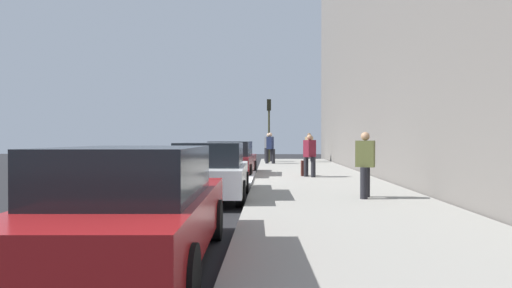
# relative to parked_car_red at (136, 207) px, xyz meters

# --- Properties ---
(ground_plane) EXTENTS (56.00, 56.00, 0.00)m
(ground_plane) POSITION_rel_parked_car_red_xyz_m (11.82, -0.12, -0.76)
(ground_plane) COLOR black
(sidewalk) EXTENTS (28.00, 4.60, 0.15)m
(sidewalk) POSITION_rel_parked_car_red_xyz_m (11.82, -3.42, -0.68)
(sidewalk) COLOR gray
(sidewalk) RESTS_ON ground
(lane_stripe_centre) EXTENTS (28.00, 0.14, 0.01)m
(lane_stripe_centre) POSITION_rel_parked_car_red_xyz_m (11.82, 3.08, -0.75)
(lane_stripe_centre) COLOR gold
(lane_stripe_centre) RESTS_ON ground
(snow_bank_curb) EXTENTS (5.36, 0.56, 0.22)m
(snow_bank_curb) POSITION_rel_parked_car_red_xyz_m (10.44, -0.82, -0.65)
(snow_bank_curb) COLOR white
(snow_bank_curb) RESTS_ON ground
(parked_car_red) EXTENTS (4.55, 2.01, 1.51)m
(parked_car_red) POSITION_rel_parked_car_red_xyz_m (0.00, 0.00, 0.00)
(parked_car_red) COLOR black
(parked_car_red) RESTS_ON ground
(parked_car_white) EXTENTS (4.27, 1.97, 1.51)m
(parked_car_white) POSITION_rel_parked_car_red_xyz_m (5.92, -0.13, -0.00)
(parked_car_white) COLOR black
(parked_car_white) RESTS_ON ground
(parked_car_maroon) EXTENTS (4.38, 2.02, 1.51)m
(parked_car_maroon) POSITION_rel_parked_car_red_xyz_m (12.47, -0.09, -0.00)
(parked_car_maroon) COLOR black
(parked_car_maroon) RESTS_ON ground
(pedestrian_burgundy_coat) EXTENTS (0.51, 0.51, 1.64)m
(pedestrian_burgundy_coat) POSITION_rel_parked_car_red_xyz_m (11.07, -3.24, 0.26)
(pedestrian_burgundy_coat) COLOR black
(pedestrian_burgundy_coat) RESTS_ON sidewalk
(pedestrian_grey_coat) EXTENTS (0.59, 0.55, 1.85)m
(pedestrian_grey_coat) POSITION_rel_parked_car_red_xyz_m (22.35, -1.65, 0.38)
(pedestrian_grey_coat) COLOR black
(pedestrian_grey_coat) RESTS_ON sidewalk
(pedestrian_tan_coat) EXTENTS (0.59, 0.56, 1.86)m
(pedestrian_tan_coat) POSITION_rel_parked_car_red_xyz_m (22.62, -4.33, 0.38)
(pedestrian_tan_coat) COLOR black
(pedestrian_tan_coat) RESTS_ON sidewalk
(pedestrian_navy_coat) EXTENTS (0.57, 0.59, 1.84)m
(pedestrian_navy_coat) POSITION_rel_parked_car_red_xyz_m (19.90, -1.74, 0.38)
(pedestrian_navy_coat) COLOR black
(pedestrian_navy_coat) RESTS_ON sidewalk
(pedestrian_olive_coat) EXTENTS (0.51, 0.51, 1.63)m
(pedestrian_olive_coat) POSITION_rel_parked_car_red_xyz_m (5.29, -4.04, 0.26)
(pedestrian_olive_coat) COLOR black
(pedestrian_olive_coat) RESTS_ON sidewalk
(traffic_light_pole) EXTENTS (0.35, 0.26, 3.95)m
(traffic_light_pole) POSITION_rel_parked_car_red_xyz_m (21.21, -1.67, 2.09)
(traffic_light_pole) COLOR #2D2D19
(traffic_light_pole) RESTS_ON sidewalk
(rolling_suitcase) EXTENTS (0.34, 0.22, 0.96)m
(rolling_suitcase) POSITION_rel_parked_car_red_xyz_m (11.54, -3.05, -0.30)
(rolling_suitcase) COLOR #471E19
(rolling_suitcase) RESTS_ON sidewalk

